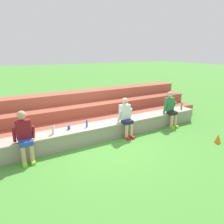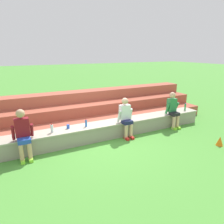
{
  "view_description": "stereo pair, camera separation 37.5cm",
  "coord_description": "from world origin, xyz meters",
  "px_view_note": "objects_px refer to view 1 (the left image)",
  "views": [
    {
      "loc": [
        -2.82,
        -5.36,
        2.79
      ],
      "look_at": [
        0.45,
        0.3,
        0.84
      ],
      "focal_mm": 33.0,
      "sensor_mm": 36.0,
      "label": 1
    },
    {
      "loc": [
        -2.49,
        -5.54,
        2.79
      ],
      "look_at": [
        0.45,
        0.3,
        0.84
      ],
      "focal_mm": 33.0,
      "sensor_mm": 36.0,
      "label": 2
    }
  ],
  "objects_px": {
    "water_bottle_center_gap": "(53,130)",
    "plastic_cup_left_end": "(69,127)",
    "person_left_of_center": "(126,116)",
    "water_bottle_mid_left": "(87,124)",
    "water_bottle_near_right": "(182,106)",
    "person_center": "(171,108)",
    "sports_cone": "(218,139)",
    "person_far_left": "(24,135)"
  },
  "relations": [
    {
      "from": "water_bottle_center_gap",
      "to": "plastic_cup_left_end",
      "type": "distance_m",
      "value": 0.52
    },
    {
      "from": "person_left_of_center",
      "to": "plastic_cup_left_end",
      "type": "height_order",
      "value": "person_left_of_center"
    },
    {
      "from": "water_bottle_mid_left",
      "to": "water_bottle_center_gap",
      "type": "bearing_deg",
      "value": -178.67
    },
    {
      "from": "water_bottle_near_right",
      "to": "plastic_cup_left_end",
      "type": "bearing_deg",
      "value": 178.75
    },
    {
      "from": "person_left_of_center",
      "to": "person_center",
      "type": "xyz_separation_m",
      "value": [
        2.03,
        0.0,
        0.0
      ]
    },
    {
      "from": "person_left_of_center",
      "to": "sports_cone",
      "type": "height_order",
      "value": "person_left_of_center"
    },
    {
      "from": "person_far_left",
      "to": "water_bottle_mid_left",
      "type": "distance_m",
      "value": 1.87
    },
    {
      "from": "person_far_left",
      "to": "sports_cone",
      "type": "distance_m",
      "value": 5.72
    },
    {
      "from": "water_bottle_center_gap",
      "to": "water_bottle_near_right",
      "type": "height_order",
      "value": "water_bottle_near_right"
    },
    {
      "from": "person_far_left",
      "to": "person_center",
      "type": "distance_m",
      "value": 5.18
    },
    {
      "from": "person_far_left",
      "to": "water_bottle_near_right",
      "type": "distance_m",
      "value": 6.05
    },
    {
      "from": "water_bottle_near_right",
      "to": "person_center",
      "type": "bearing_deg",
      "value": -164.91
    },
    {
      "from": "person_left_of_center",
      "to": "water_bottle_mid_left",
      "type": "distance_m",
      "value": 1.33
    },
    {
      "from": "person_left_of_center",
      "to": "sports_cone",
      "type": "relative_size",
      "value": 4.64
    },
    {
      "from": "person_center",
      "to": "water_bottle_mid_left",
      "type": "distance_m",
      "value": 3.34
    },
    {
      "from": "person_center",
      "to": "person_left_of_center",
      "type": "bearing_deg",
      "value": -179.93
    },
    {
      "from": "water_bottle_mid_left",
      "to": "water_bottle_center_gap",
      "type": "xyz_separation_m",
      "value": [
        -1.06,
        -0.02,
        0.01
      ]
    },
    {
      "from": "water_bottle_mid_left",
      "to": "water_bottle_center_gap",
      "type": "relative_size",
      "value": 0.9
    },
    {
      "from": "person_left_of_center",
      "to": "water_bottle_mid_left",
      "type": "xyz_separation_m",
      "value": [
        -1.3,
        0.25,
        -0.1
      ]
    },
    {
      "from": "person_left_of_center",
      "to": "water_bottle_near_right",
      "type": "distance_m",
      "value": 2.9
    },
    {
      "from": "water_bottle_mid_left",
      "to": "water_bottle_center_gap",
      "type": "height_order",
      "value": "water_bottle_center_gap"
    },
    {
      "from": "water_bottle_center_gap",
      "to": "plastic_cup_left_end",
      "type": "relative_size",
      "value": 2.2
    },
    {
      "from": "person_far_left",
      "to": "plastic_cup_left_end",
      "type": "xyz_separation_m",
      "value": [
        1.29,
        0.37,
        -0.17
      ]
    },
    {
      "from": "person_left_of_center",
      "to": "person_center",
      "type": "bearing_deg",
      "value": 0.07
    },
    {
      "from": "plastic_cup_left_end",
      "to": "sports_cone",
      "type": "xyz_separation_m",
      "value": [
        4.08,
        -2.22,
        -0.42
      ]
    },
    {
      "from": "water_bottle_mid_left",
      "to": "water_bottle_near_right",
      "type": "bearing_deg",
      "value": -0.18
    },
    {
      "from": "person_left_of_center",
      "to": "plastic_cup_left_end",
      "type": "distance_m",
      "value": 1.89
    },
    {
      "from": "person_far_left",
      "to": "person_center",
      "type": "xyz_separation_m",
      "value": [
        5.18,
        0.03,
        -0.01
      ]
    },
    {
      "from": "sports_cone",
      "to": "water_bottle_mid_left",
      "type": "bearing_deg",
      "value": 148.88
    },
    {
      "from": "water_bottle_center_gap",
      "to": "person_far_left",
      "type": "bearing_deg",
      "value": -162.31
    },
    {
      "from": "water_bottle_mid_left",
      "to": "sports_cone",
      "type": "xyz_separation_m",
      "value": [
        3.53,
        -2.13,
        -0.47
      ]
    },
    {
      "from": "water_bottle_near_right",
      "to": "sports_cone",
      "type": "bearing_deg",
      "value": -107.35
    },
    {
      "from": "water_bottle_near_right",
      "to": "sports_cone",
      "type": "distance_m",
      "value": 2.27
    },
    {
      "from": "person_left_of_center",
      "to": "water_bottle_mid_left",
      "type": "bearing_deg",
      "value": 169.23
    },
    {
      "from": "plastic_cup_left_end",
      "to": "water_bottle_mid_left",
      "type": "bearing_deg",
      "value": -9.33
    },
    {
      "from": "person_center",
      "to": "plastic_cup_left_end",
      "type": "distance_m",
      "value": 3.9
    },
    {
      "from": "person_left_of_center",
      "to": "sports_cone",
      "type": "bearing_deg",
      "value": -40.19
    },
    {
      "from": "water_bottle_center_gap",
      "to": "sports_cone",
      "type": "height_order",
      "value": "water_bottle_center_gap"
    },
    {
      "from": "water_bottle_mid_left",
      "to": "person_center",
      "type": "bearing_deg",
      "value": -4.2
    },
    {
      "from": "sports_cone",
      "to": "person_left_of_center",
      "type": "bearing_deg",
      "value": 139.81
    },
    {
      "from": "person_far_left",
      "to": "water_bottle_mid_left",
      "type": "height_order",
      "value": "person_far_left"
    },
    {
      "from": "person_center",
      "to": "water_bottle_center_gap",
      "type": "xyz_separation_m",
      "value": [
        -4.39,
        0.22,
        -0.09
      ]
    }
  ]
}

